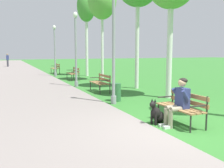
% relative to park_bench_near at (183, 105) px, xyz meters
% --- Properties ---
extents(ground_plane, '(120.00, 120.00, 0.00)m').
position_rel_park_bench_near_xyz_m(ground_plane, '(-0.53, -0.45, -0.51)').
color(ground_plane, '#33752D').
extents(paved_path, '(4.14, 60.00, 0.04)m').
position_rel_park_bench_near_xyz_m(paved_path, '(-2.98, 23.55, -0.49)').
color(paved_path, gray).
rests_on(paved_path, ground).
extents(park_bench_near, '(0.55, 1.50, 0.85)m').
position_rel_park_bench_near_xyz_m(park_bench_near, '(0.00, 0.00, 0.00)').
color(park_bench_near, olive).
rests_on(park_bench_near, ground).
extents(park_bench_mid, '(0.55, 1.50, 0.85)m').
position_rel_park_bench_near_xyz_m(park_bench_mid, '(-0.11, 5.93, 0.00)').
color(park_bench_mid, olive).
rests_on(park_bench_mid, ground).
extents(park_bench_far, '(0.55, 1.50, 0.85)m').
position_rel_park_bench_near_xyz_m(park_bench_far, '(0.00, 11.52, 0.00)').
color(park_bench_far, olive).
rests_on(park_bench_far, ground).
extents(park_bench_furthest, '(0.55, 1.50, 0.85)m').
position_rel_park_bench_near_xyz_m(park_bench_furthest, '(-0.12, 17.23, 0.00)').
color(park_bench_furthest, olive).
rests_on(park_bench_furthest, ground).
extents(person_seated_on_near_bench, '(0.74, 0.49, 1.25)m').
position_rel_park_bench_near_xyz_m(person_seated_on_near_bench, '(-0.21, -0.10, 0.17)').
color(person_seated_on_near_bench, gray).
rests_on(person_seated_on_near_bench, ground).
extents(dog_black, '(0.76, 0.50, 0.71)m').
position_rel_park_bench_near_xyz_m(dog_black, '(-0.59, 0.31, -0.25)').
color(dog_black, black).
rests_on(dog_black, ground).
extents(lamp_post_near, '(0.24, 0.24, 4.14)m').
position_rel_park_bench_near_xyz_m(lamp_post_near, '(-0.64, 3.14, 1.63)').
color(lamp_post_near, gray).
rests_on(lamp_post_near, ground).
extents(lamp_post_mid, '(0.24, 0.24, 4.00)m').
position_rel_park_bench_near_xyz_m(lamp_post_mid, '(-0.70, 8.16, 1.56)').
color(lamp_post_mid, gray).
rests_on(lamp_post_mid, ground).
extents(lamp_post_far, '(0.24, 0.24, 3.89)m').
position_rel_park_bench_near_xyz_m(lamp_post_far, '(-0.65, 14.55, 1.50)').
color(lamp_post_far, gray).
rests_on(lamp_post_far, ground).
extents(birch_tree_fifth, '(1.42, 1.45, 6.58)m').
position_rel_park_bench_near_xyz_m(birch_tree_fifth, '(1.70, 13.92, 4.74)').
color(birch_tree_fifth, silver).
rests_on(birch_tree_fifth, ground).
extents(litter_bin, '(0.36, 0.36, 0.70)m').
position_rel_park_bench_near_xyz_m(litter_bin, '(-0.33, 3.59, -0.16)').
color(litter_bin, '#2D6638').
rests_on(litter_bin, ground).
extents(pedestrian_distant, '(0.32, 0.22, 1.65)m').
position_rel_park_bench_near_xyz_m(pedestrian_distant, '(-3.85, 29.23, 0.33)').
color(pedestrian_distant, '#383842').
rests_on(pedestrian_distant, ground).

